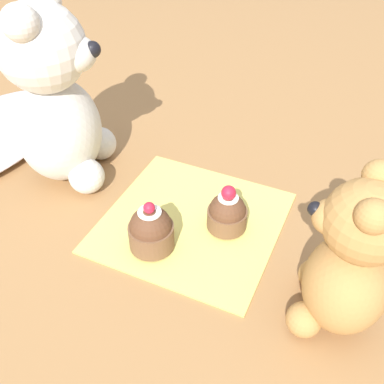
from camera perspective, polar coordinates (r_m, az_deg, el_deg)
ground_plane at (r=0.63m, az=0.00°, el=-3.90°), size 4.00×4.00×0.00m
knitted_placemat at (r=0.62m, az=0.00°, el=-3.70°), size 0.23×0.24×0.01m
teddy_bear_cream at (r=0.67m, az=-16.95°, el=11.16°), size 0.17×0.16×0.27m
teddy_bear_tan at (r=0.49m, az=19.38°, el=-8.40°), size 0.11×0.10×0.20m
cupcake_near_cream_bear at (r=0.57m, az=-5.23°, el=-4.84°), size 0.06×0.06×0.07m
cupcake_near_tan_bear at (r=0.60m, az=4.49°, el=-2.67°), size 0.05×0.05×0.07m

